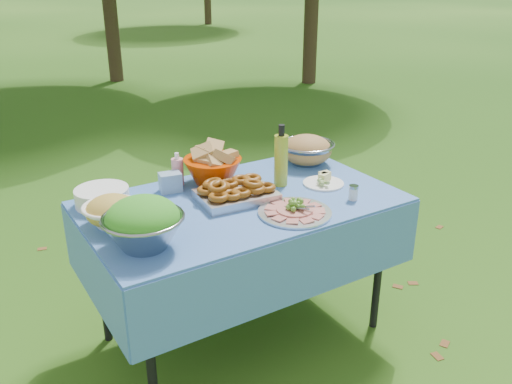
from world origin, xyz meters
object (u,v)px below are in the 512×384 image
Objects in this scene: plate_stack at (102,197)px; oil_bottle at (281,155)px; picnic_table at (243,270)px; charcuterie_platter at (295,206)px; salad_bowl at (143,223)px; pasta_bowl_steel at (307,149)px; bread_bowl at (213,164)px.

plate_stack is 0.88m from oil_bottle.
plate_stack is (-0.57, 0.30, 0.42)m from picnic_table.
charcuterie_platter is (0.70, -0.55, -0.00)m from plate_stack.
pasta_bowl_steel is at bearing 21.60° from salad_bowl.
pasta_bowl_steel is (1.14, -0.04, 0.04)m from plate_stack.
pasta_bowl_steel reaches higher than charcuterie_platter.
pasta_bowl_steel is at bearing 32.01° from oil_bottle.
oil_bottle is at bearing -15.60° from plate_stack.
charcuterie_platter is at bearing -38.26° from plate_stack.
bread_bowl is at bearing -2.38° from plate_stack.
picnic_table is 4.86× the size of pasta_bowl_steel.
bread_bowl is at bearing 178.08° from pasta_bowl_steel.
oil_bottle is at bearing 66.30° from charcuterie_platter.
salad_bowl is 0.69m from charcuterie_platter.
charcuterie_platter reaches higher than picnic_table.
oil_bottle is at bearing 13.31° from picnic_table.
salad_bowl is at bearing -160.93° from picnic_table.
charcuterie_platter is at bearing -113.70° from oil_bottle.
salad_bowl is at bearing -87.97° from plate_stack.
salad_bowl is 0.86m from oil_bottle.
picnic_table is at bearing -27.34° from plate_stack.
oil_bottle is (0.14, 0.32, 0.12)m from charcuterie_platter.
salad_bowl is 1.08× the size of bread_bowl.
pasta_bowl_steel is (1.13, 0.45, -0.02)m from salad_bowl.
oil_bottle is (0.26, 0.06, 0.54)m from picnic_table.
charcuterie_platter is 1.06× the size of oil_bottle.
pasta_bowl_steel is (0.57, 0.25, 0.46)m from picnic_table.
pasta_bowl_steel is at bearing -1.92° from bread_bowl.
plate_stack is at bearing 141.74° from charcuterie_platter.
picnic_table is 0.77m from plate_stack.
salad_bowl is at bearing -139.64° from bread_bowl.
charcuterie_platter is at bearing -5.23° from salad_bowl.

